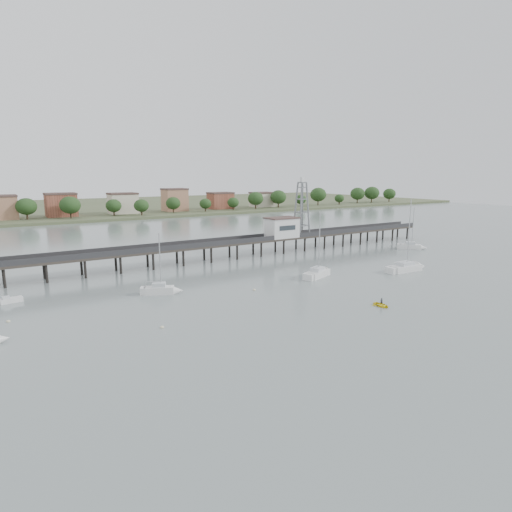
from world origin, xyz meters
The scene contains 13 objects.
ground_plane centered at (0.00, 0.00, 0.00)m, with size 500.00×500.00×0.00m, color slate.
pier centered at (0.00, 60.00, 3.79)m, with size 150.00×5.00×5.50m.
pier_building centered at (25.00, 60.00, 6.67)m, with size 8.40×5.40×5.30m.
lattice_tower centered at (31.50, 60.00, 11.10)m, with size 3.20×3.20×15.50m.
sailboat_b centered at (-15.19, 38.85, 0.65)m, with size 6.78×4.58×11.06m.
sailboat_c centered at (16.41, 34.52, 0.64)m, with size 8.78×5.22×13.93m.
sailboat_e centered at (58.74, 44.47, 0.65)m, with size 6.35×6.75×11.97m.
sailboat_d centered at (36.02, 27.92, 0.63)m, with size 10.06×3.41×16.21m.
white_tender centered at (-37.95, 47.31, 0.39)m, with size 3.41×1.79×1.27m.
yellow_dinghy centered at (10.89, 13.85, 0.00)m, with size 2.07×0.60×2.90m, color yellow.
dinghy_occupant centered at (10.89, 13.85, 0.00)m, with size 0.39×1.08×0.26m, color black.
mooring_buoys centered at (-0.66, 32.15, 0.08)m, with size 75.56×16.17×0.39m.
far_shore centered at (0.36, 239.58, 0.95)m, with size 500.00×170.00×10.40m.
Camera 1 is at (-40.20, -29.71, 20.38)m, focal length 30.00 mm.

